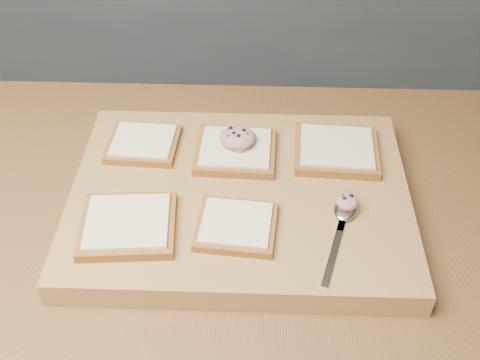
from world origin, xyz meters
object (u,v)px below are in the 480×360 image
object	(u,v)px
cutting_board	(240,199)
spoon	(344,215)
tuna_salad_dollop	(238,137)
bread_far_center	(236,151)

from	to	relation	value
cutting_board	spoon	world-z (taller)	spoon
cutting_board	spoon	bearing A→B (deg)	-19.60
tuna_salad_dollop	spoon	bearing A→B (deg)	-41.62
bread_far_center	spoon	distance (m)	0.21
bread_far_center	cutting_board	bearing A→B (deg)	-82.90
cutting_board	tuna_salad_dollop	bearing A→B (deg)	94.63
tuna_salad_dollop	cutting_board	bearing A→B (deg)	-85.37
cutting_board	tuna_salad_dollop	world-z (taller)	tuna_salad_dollop
cutting_board	tuna_salad_dollop	size ratio (longest dim) A/B	9.03
bread_far_center	tuna_salad_dollop	xyz separation A→B (m)	(0.00, 0.01, 0.02)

